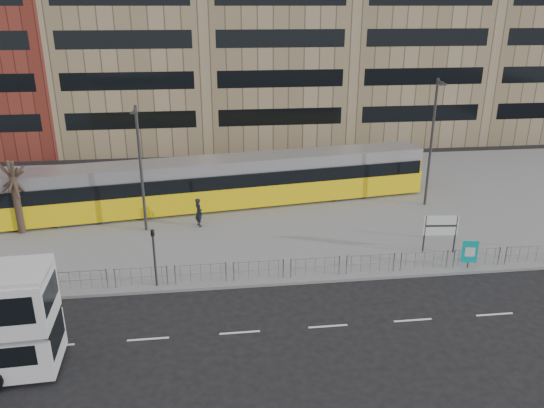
{
  "coord_description": "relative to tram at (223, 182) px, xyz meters",
  "views": [
    {
      "loc": [
        -3.04,
        -24.03,
        13.61
      ],
      "look_at": [
        0.68,
        6.0,
        2.26
      ],
      "focal_mm": 35.0,
      "sensor_mm": 36.0,
      "label": 1
    }
  ],
  "objects": [
    {
      "name": "ground",
      "position": [
        2.08,
        -11.69,
        -1.91
      ],
      "size": [
        120.0,
        120.0,
        0.0
      ],
      "primitive_type": "plane",
      "color": "black",
      "rests_on": "ground"
    },
    {
      "name": "lamp_post_west",
      "position": [
        -5.11,
        -3.85,
        2.61
      ],
      "size": [
        0.45,
        1.04,
        7.99
      ],
      "color": "#2D2D30",
      "rests_on": "plaza"
    },
    {
      "name": "ad_panel",
      "position": [
        12.88,
        -11.29,
        -0.82
      ],
      "size": [
        0.85,
        0.22,
        1.6
      ],
      "rotation": [
        0.0,
        0.0,
        -0.18
      ],
      "color": "#2D2D30",
      "rests_on": "plaza"
    },
    {
      "name": "traffic_light_west",
      "position": [
        -3.87,
        -11.19,
        0.22
      ],
      "size": [
        0.22,
        0.24,
        3.1
      ],
      "rotation": [
        0.0,
        0.0,
        -0.31
      ],
      "color": "#2D2D30",
      "rests_on": "plaza"
    },
    {
      "name": "bare_tree",
      "position": [
        -12.86,
        -3.26,
        3.15
      ],
      "size": [
        4.05,
        4.05,
        6.77
      ],
      "color": "#2D2119",
      "rests_on": "plaza"
    },
    {
      "name": "pedestrian_barrier",
      "position": [
        4.08,
        -11.19,
        -0.93
      ],
      "size": [
        32.07,
        0.07,
        1.1
      ],
      "color": "#94979C",
      "rests_on": "plaza"
    },
    {
      "name": "station_sign",
      "position": [
        12.06,
        -9.25,
        -0.17
      ],
      "size": [
        1.98,
        0.28,
        2.28
      ],
      "rotation": [
        0.0,
        0.0,
        -0.1
      ],
      "color": "#2D2D30",
      "rests_on": "plaza"
    },
    {
      "name": "lamp_post_east",
      "position": [
        14.4,
        -1.6,
        3.1
      ],
      "size": [
        0.45,
        1.04,
        8.95
      ],
      "color": "#2D2D30",
      "rests_on": "plaza"
    },
    {
      "name": "tram",
      "position": [
        0.0,
        0.0,
        0.0
      ],
      "size": [
        29.82,
        6.91,
        3.5
      ],
      "rotation": [
        0.0,
        0.0,
        0.14
      ],
      "color": "yellow",
      "rests_on": "plaza"
    },
    {
      "name": "kerb",
      "position": [
        2.08,
        -11.64,
        -1.83
      ],
      "size": [
        64.0,
        0.25,
        0.17
      ],
      "primitive_type": "cube",
      "color": "gray",
      "rests_on": "ground"
    },
    {
      "name": "road_markings",
      "position": [
        3.08,
        -15.69,
        -1.9
      ],
      "size": [
        62.0,
        0.12,
        0.01
      ],
      "primitive_type": "cube",
      "color": "white",
      "rests_on": "ground"
    },
    {
      "name": "building_row",
      "position": [
        3.63,
        22.58,
        11.01
      ],
      "size": [
        70.4,
        18.4,
        31.2
      ],
      "color": "maroon",
      "rests_on": "ground"
    },
    {
      "name": "plaza",
      "position": [
        2.08,
        0.31,
        -1.83
      ],
      "size": [
        64.0,
        24.0,
        0.15
      ],
      "primitive_type": "cube",
      "color": "gray",
      "rests_on": "ground"
    },
    {
      "name": "pedestrian",
      "position": [
        -1.74,
        -3.54,
        -0.81
      ],
      "size": [
        0.69,
        0.82,
        1.9
      ],
      "primitive_type": "imported",
      "rotation": [
        0.0,
        0.0,
        1.99
      ],
      "color": "black",
      "rests_on": "plaza"
    }
  ]
}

